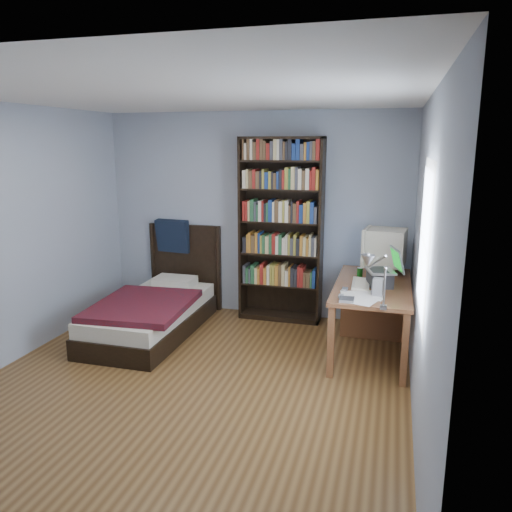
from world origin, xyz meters
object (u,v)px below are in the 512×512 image
object	(u,v)px
desk	(373,302)
keyboard	(361,284)
bookshelf	(281,231)
speaker	(378,287)
laptop	(382,275)
soda_can	(360,273)
desk_lamp	(371,266)
bed	(154,309)
crt_monitor	(384,248)

from	to	relation	value
desk	keyboard	distance (m)	0.60
keyboard	bookshelf	distance (m)	1.35
desk	speaker	bearing A→B (deg)	-85.88
desk	bookshelf	world-z (taller)	bookshelf
laptop	keyboard	bearing A→B (deg)	-170.97
desk	soda_can	world-z (taller)	soda_can
desk	soda_can	xyz separation A→B (m)	(-0.15, -0.19, 0.37)
soda_can	laptop	bearing A→B (deg)	-48.66
desk	laptop	distance (m)	0.63
desk	keyboard	bearing A→B (deg)	-103.46
laptop	keyboard	world-z (taller)	laptop
desk_lamp	keyboard	size ratio (longest dim) A/B	1.32
desk_lamp	speaker	xyz separation A→B (m)	(0.05, 0.71, -0.37)
speaker	bed	bearing A→B (deg)	178.76
soda_can	speaker	bearing A→B (deg)	-71.34
desk	soda_can	size ratio (longest dim) A/B	13.68
speaker	bookshelf	bearing A→B (deg)	142.86
desk	speaker	size ratio (longest dim) A/B	8.58
desk_lamp	keyboard	xyz separation A→B (m)	(-0.13, 1.03, -0.44)
laptop	crt_monitor	bearing A→B (deg)	90.80
crt_monitor	bookshelf	bearing A→B (deg)	168.82
desk_lamp	soda_can	distance (m)	1.39
desk_lamp	crt_monitor	bearing A→B (deg)	87.77
soda_can	desk	bearing A→B (deg)	52.51
speaker	desk_lamp	bearing A→B (deg)	-86.95
speaker	soda_can	size ratio (longest dim) A/B	1.59
keyboard	desk	bearing A→B (deg)	74.40
keyboard	soda_can	distance (m)	0.30
crt_monitor	soda_can	bearing A→B (deg)	-127.86
keyboard	speaker	world-z (taller)	speaker
desk_lamp	soda_can	xyz separation A→B (m)	(-0.16, 1.33, -0.40)
desk	keyboard	world-z (taller)	keyboard
laptop	bookshelf	size ratio (longest dim) A/B	0.18
crt_monitor	laptop	bearing A→B (deg)	-89.20
desk_lamp	bookshelf	bearing A→B (deg)	121.62
keyboard	speaker	xyz separation A→B (m)	(0.18, -0.32, 0.07)
desk_lamp	bed	world-z (taller)	desk_lamp
keyboard	soda_can	world-z (taller)	soda_can
desk	speaker	xyz separation A→B (m)	(0.06, -0.81, 0.40)
keyboard	bookshelf	size ratio (longest dim) A/B	0.20
desk_lamp	bed	size ratio (longest dim) A/B	0.28
desk	bookshelf	xyz separation A→B (m)	(-1.13, 0.33, 0.69)
desk_lamp	keyboard	world-z (taller)	desk_lamp
desk	bookshelf	size ratio (longest dim) A/B	0.67
desk	laptop	world-z (taller)	laptop
desk_lamp	bookshelf	world-z (taller)	bookshelf
desk	desk_lamp	world-z (taller)	desk_lamp
crt_monitor	desk	bearing A→B (deg)	-128.63
desk_lamp	bookshelf	xyz separation A→B (m)	(-1.14, 1.85, -0.08)
laptop	speaker	bearing A→B (deg)	-94.02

